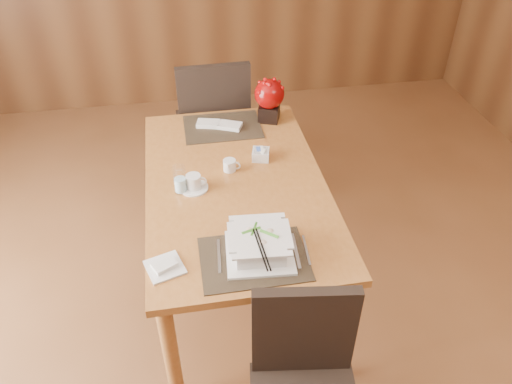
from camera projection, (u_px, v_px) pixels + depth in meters
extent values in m
plane|color=brown|center=(256.00, 371.00, 2.52)|extent=(6.00, 6.00, 0.00)
cube|color=#A4642D|center=(236.00, 185.00, 2.53)|extent=(0.90, 1.50, 0.04)
cylinder|color=#A4642D|center=(172.00, 357.00, 2.17)|extent=(0.07, 0.07, 0.71)
cylinder|color=#A4642D|center=(163.00, 174.00, 3.25)|extent=(0.07, 0.07, 0.71)
cylinder|color=#A4642D|center=(343.00, 331.00, 2.28)|extent=(0.07, 0.07, 0.71)
cylinder|color=#A4642D|center=(280.00, 163.00, 3.35)|extent=(0.07, 0.07, 0.71)
cube|color=black|center=(254.00, 259.00, 2.09)|extent=(0.45, 0.33, 0.01)
cube|color=black|center=(223.00, 127.00, 2.95)|extent=(0.45, 0.33, 0.01)
cube|color=silver|center=(259.00, 253.00, 2.11)|extent=(0.30, 0.30, 0.01)
cube|color=silver|center=(260.00, 244.00, 2.08)|extent=(0.22, 0.22, 0.10)
cylinder|color=tan|center=(260.00, 244.00, 2.08)|extent=(0.19, 0.19, 0.08)
cylinder|color=silver|center=(194.00, 188.00, 2.47)|extent=(0.14, 0.14, 0.01)
cylinder|color=silver|center=(194.00, 181.00, 2.45)|extent=(0.09, 0.09, 0.07)
cylinder|color=black|center=(193.00, 176.00, 2.43)|extent=(0.07, 0.07, 0.01)
cylinder|color=silver|center=(180.00, 180.00, 2.42)|extent=(0.07, 0.07, 0.15)
cube|color=silver|center=(261.00, 155.00, 2.67)|extent=(0.11, 0.11, 0.05)
cube|color=black|center=(269.00, 113.00, 2.99)|extent=(0.15, 0.15, 0.10)
sphere|color=#8E0605|center=(269.00, 94.00, 2.91)|extent=(0.18, 0.18, 0.18)
cube|color=silver|center=(165.00, 267.00, 2.05)|extent=(0.18, 0.18, 0.01)
cube|color=black|center=(304.00, 331.00, 1.90)|extent=(0.40, 0.10, 0.45)
cube|color=black|center=(213.00, 127.00, 3.48)|extent=(0.49, 0.49, 0.06)
cube|color=black|center=(215.00, 104.00, 3.14)|extent=(0.46, 0.06, 0.52)
cylinder|color=black|center=(237.00, 140.00, 3.82)|extent=(0.04, 0.04, 0.45)
cylinder|color=black|center=(246.00, 169.00, 3.52)|extent=(0.04, 0.04, 0.45)
cylinder|color=black|center=(185.00, 146.00, 3.76)|extent=(0.04, 0.04, 0.45)
cylinder|color=black|center=(190.00, 176.00, 3.46)|extent=(0.04, 0.04, 0.45)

